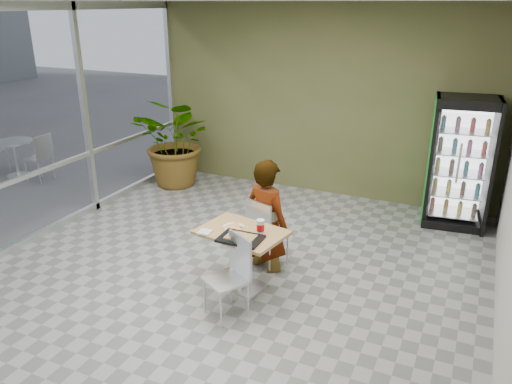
# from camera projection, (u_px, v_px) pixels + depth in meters

# --- Properties ---
(ground) EXTENTS (7.00, 7.00, 0.00)m
(ground) POSITION_uv_depth(u_px,v_px,m) (223.00, 282.00, 6.05)
(ground) COLOR gray
(ground) RESTS_ON ground
(room_envelope) EXTENTS (6.00, 7.00, 3.20)m
(room_envelope) POSITION_uv_depth(u_px,v_px,m) (220.00, 156.00, 5.48)
(room_envelope) COLOR #BBB8A9
(room_envelope) RESTS_ON ground
(storefront_frame) EXTENTS (0.10, 7.00, 3.20)m
(storefront_frame) POSITION_uv_depth(u_px,v_px,m) (23.00, 129.00, 6.66)
(storefront_frame) COLOR silver
(storefront_frame) RESTS_ON ground
(dining_table) EXTENTS (1.06, 0.83, 0.75)m
(dining_table) POSITION_uv_depth(u_px,v_px,m) (242.00, 248.00, 5.75)
(dining_table) COLOR tan
(dining_table) RESTS_ON ground
(chair_far) EXTENTS (0.51, 0.52, 0.92)m
(chair_far) POSITION_uv_depth(u_px,v_px,m) (264.00, 228.00, 6.24)
(chair_far) COLOR silver
(chair_far) RESTS_ON ground
(chair_near) EXTENTS (0.54, 0.54, 0.89)m
(chair_near) POSITION_uv_depth(u_px,v_px,m) (233.00, 269.00, 5.31)
(chair_near) COLOR silver
(chair_near) RESTS_ON ground
(seated_woman) EXTENTS (0.73, 0.59, 1.73)m
(seated_woman) POSITION_uv_depth(u_px,v_px,m) (267.00, 225.00, 6.25)
(seated_woman) COLOR black
(seated_woman) RESTS_ON ground
(pizza_plate) EXTENTS (0.32, 0.25, 0.03)m
(pizza_plate) POSITION_uv_depth(u_px,v_px,m) (233.00, 226.00, 5.75)
(pizza_plate) COLOR silver
(pizza_plate) RESTS_ON dining_table
(soda_cup) EXTENTS (0.09, 0.09, 0.16)m
(soda_cup) POSITION_uv_depth(u_px,v_px,m) (260.00, 227.00, 5.59)
(soda_cup) COLOR silver
(soda_cup) RESTS_ON dining_table
(napkin_stack) EXTENTS (0.15, 0.15, 0.02)m
(napkin_stack) POSITION_uv_depth(u_px,v_px,m) (205.00, 232.00, 5.62)
(napkin_stack) COLOR silver
(napkin_stack) RESTS_ON dining_table
(cafeteria_tray) EXTENTS (0.48, 0.35, 0.03)m
(cafeteria_tray) POSITION_uv_depth(u_px,v_px,m) (241.00, 239.00, 5.45)
(cafeteria_tray) COLOR black
(cafeteria_tray) RESTS_ON dining_table
(beverage_fridge) EXTENTS (0.96, 0.77, 1.94)m
(beverage_fridge) POSITION_uv_depth(u_px,v_px,m) (459.00, 163.00, 7.33)
(beverage_fridge) COLOR black
(beverage_fridge) RESTS_ON ground
(potted_plant) EXTENTS (1.53, 1.33, 1.65)m
(potted_plant) POSITION_uv_depth(u_px,v_px,m) (178.00, 142.00, 9.01)
(potted_plant) COLOR #2F5F26
(potted_plant) RESTS_ON ground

